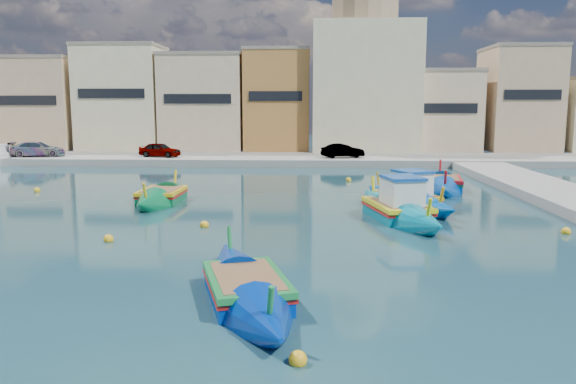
% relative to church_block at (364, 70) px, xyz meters
% --- Properties ---
extents(ground, '(160.00, 160.00, 0.00)m').
position_rel_church_block_xyz_m(ground, '(-10.00, -40.00, -8.41)').
color(ground, '#173845').
rests_on(ground, ground).
extents(north_quay, '(80.00, 8.00, 0.60)m').
position_rel_church_block_xyz_m(north_quay, '(-10.00, -8.00, -8.11)').
color(north_quay, gray).
rests_on(north_quay, ground).
extents(north_townhouses, '(83.20, 7.87, 10.19)m').
position_rel_church_block_xyz_m(north_townhouses, '(-3.32, -0.64, -3.41)').
color(north_townhouses, beige).
rests_on(north_townhouses, ground).
extents(church_block, '(10.00, 10.00, 19.10)m').
position_rel_church_block_xyz_m(church_block, '(0.00, 0.00, 0.00)').
color(church_block, beige).
rests_on(church_block, ground).
extents(parked_cars, '(30.23, 2.68, 1.27)m').
position_rel_church_block_xyz_m(parked_cars, '(-19.23, -9.50, -7.19)').
color(parked_cars, '#4C1919').
rests_on(parked_cars, north_quay).
extents(luzzu_turquoise_cabin, '(3.93, 9.43, 2.96)m').
position_rel_church_block_xyz_m(luzzu_turquoise_cabin, '(-1.30, -32.29, -8.05)').
color(luzzu_turquoise_cabin, '#0083A1').
rests_on(luzzu_turquoise_cabin, ground).
extents(luzzu_blue_cabin, '(4.77, 8.15, 2.83)m').
position_rel_church_block_xyz_m(luzzu_blue_cabin, '(-0.43, -29.51, -8.06)').
color(luzzu_blue_cabin, '#004DA9').
rests_on(luzzu_blue_cabin, ground).
extents(luzzu_cyan_mid, '(3.56, 8.97, 2.59)m').
position_rel_church_block_xyz_m(luzzu_cyan_mid, '(2.64, -23.41, -8.14)').
color(luzzu_cyan_mid, '#0044A9').
rests_on(luzzu_cyan_mid, ground).
extents(luzzu_green, '(2.09, 7.46, 2.34)m').
position_rel_church_block_xyz_m(luzzu_green, '(-12.69, -28.51, -8.16)').
color(luzzu_green, '#0A6F3D').
rests_on(luzzu_green, ground).
extents(luzzu_blue_south, '(3.99, 8.05, 2.27)m').
position_rel_church_block_xyz_m(luzzu_blue_south, '(-6.66, -42.93, -8.17)').
color(luzzu_blue_south, '#002DA1').
rests_on(luzzu_blue_south, ground).
extents(yacht_north, '(2.65, 8.61, 11.41)m').
position_rel_church_block_xyz_m(yacht_north, '(-31.62, -9.18, -7.96)').
color(yacht_north, white).
rests_on(yacht_north, ground).
extents(mooring_buoys, '(25.88, 26.82, 0.36)m').
position_rel_church_block_xyz_m(mooring_buoys, '(-6.63, -32.04, -8.33)').
color(mooring_buoys, yellow).
rests_on(mooring_buoys, ground).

